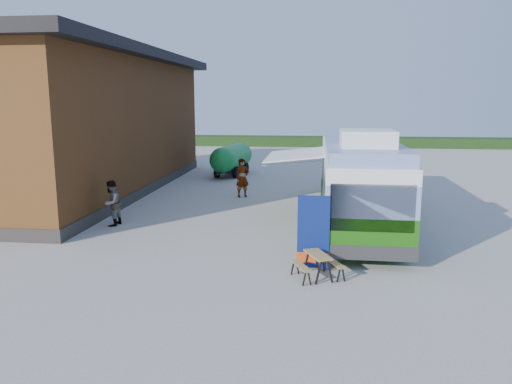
# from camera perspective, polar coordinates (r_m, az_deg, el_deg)

# --- Properties ---
(ground) EXTENTS (100.00, 100.00, 0.00)m
(ground) POSITION_cam_1_polar(r_m,az_deg,el_deg) (16.70, -1.28, -6.68)
(ground) COLOR #BCB7AD
(ground) RESTS_ON ground
(barn) EXTENTS (9.60, 21.20, 7.50)m
(barn) POSITION_cam_1_polar(r_m,az_deg,el_deg) (28.81, -19.63, 7.25)
(barn) COLOR brown
(barn) RESTS_ON ground
(hedge) EXTENTS (40.00, 3.00, 1.00)m
(hedge) POSITION_cam_1_polar(r_m,az_deg,el_deg) (54.28, 12.95, 5.59)
(hedge) COLOR #264419
(hedge) RESTS_ON ground
(bus) EXTENTS (2.81, 12.92, 3.97)m
(bus) POSITION_cam_1_polar(r_m,az_deg,el_deg) (20.87, 11.39, 1.93)
(bus) COLOR #227012
(bus) RESTS_ON ground
(awning) EXTENTS (2.67, 4.34, 0.52)m
(awning) POSITION_cam_1_polar(r_m,az_deg,el_deg) (20.62, 5.37, 4.80)
(awning) COLOR white
(awning) RESTS_ON ground
(banner) EXTENTS (0.96, 0.18, 2.22)m
(banner) POSITION_cam_1_polar(r_m,az_deg,el_deg) (14.76, 6.55, -5.41)
(banner) COLOR navy
(banner) RESTS_ON ground
(picnic_table) EXTENTS (1.56, 1.49, 0.70)m
(picnic_table) POSITION_cam_1_polar(r_m,az_deg,el_deg) (14.16, 7.08, -7.74)
(picnic_table) COLOR tan
(picnic_table) RESTS_ON ground
(person_a) EXTENTS (0.86, 0.78, 1.98)m
(person_a) POSITION_cam_1_polar(r_m,az_deg,el_deg) (25.49, -1.55, 1.62)
(person_a) COLOR #999999
(person_a) RESTS_ON ground
(person_b) EXTENTS (0.80, 0.96, 1.81)m
(person_b) POSITION_cam_1_polar(r_m,az_deg,el_deg) (20.50, -16.19, -1.24)
(person_b) COLOR #999999
(person_b) RESTS_ON ground
(slurry_tanker) EXTENTS (2.21, 5.40, 2.01)m
(slurry_tanker) POSITION_cam_1_polar(r_m,az_deg,el_deg) (32.84, -2.79, 3.92)
(slurry_tanker) COLOR #188533
(slurry_tanker) RESTS_ON ground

